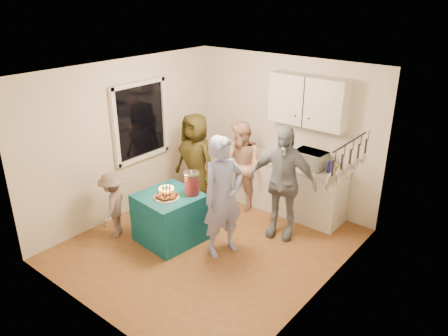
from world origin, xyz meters
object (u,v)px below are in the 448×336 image
Objects in this scene: microwave at (311,159)px; child_near_left at (113,205)px; woman_back_left at (196,160)px; punch_jar at (192,184)px; counter at (282,186)px; woman_back_right at (282,182)px; party_table at (170,218)px; woman_back_center at (241,167)px; man_birthday at (223,197)px.

microwave reaches higher than child_near_left.
woman_back_left reaches higher than child_near_left.
punch_jar is at bearing 92.82° from child_near_left.
child_near_left reaches higher than counter.
woman_back_right is 1.70× the size of child_near_left.
party_table is 1.60m from woman_back_center.
man_birthday is 1.63m from woman_back_left.
woman_back_left reaches higher than counter.
counter is 1.57m from woman_back_left.
punch_jar is 0.20× the size of woman_back_left.
man_birthday reaches higher than party_table.
microwave is 1.18m from woman_back_center.
child_near_left is (-0.76, -0.46, 0.15)m from party_table.
woman_back_right is at bearing 44.61° from party_table.
woman_back_right reaches higher than woman_back_left.
microwave is 1.47× the size of punch_jar.
punch_jar is 0.19× the size of man_birthday.
counter is at bearing 115.51° from child_near_left.
woman_back_center is at bearing 30.57° from woman_back_left.
man_birthday is 1.01m from woman_back_right.
counter is at bearing 68.62° from party_table.
punch_jar is (-1.02, -1.72, -0.12)m from microwave.
punch_jar is 1.21m from woman_back_left.
counter reaches higher than party_table.
microwave is at bearing 0.00° from counter.
microwave is (0.50, 0.00, 0.62)m from counter.
punch_jar is 0.22× the size of woman_back_center.
man_birthday is at bearing -102.54° from microwave.
woman_back_right reaches higher than woman_back_center.
microwave is 2.43m from party_table.
party_table is at bearing -150.03° from woman_back_right.
counter is 6.47× the size of punch_jar.
child_near_left is (-2.03, -2.42, -0.52)m from microwave.
child_near_left is at bearing -94.48° from woman_back_left.
woman_back_left is (-1.29, -0.79, 0.40)m from counter.
party_table is (-1.27, -1.96, -0.67)m from microwave.
punch_jar is at bearing 108.77° from man_birthday.
woman_back_right is at bearing 4.86° from woman_back_left.
woman_back_right is (1.22, 1.20, 0.52)m from party_table.
woman_back_center is at bearing 43.35° from man_birthday.
microwave is at bearing 27.56° from woman_back_left.
counter is 1.00m from woman_back_right.
woman_back_left is (-0.77, 0.92, -0.10)m from punch_jar.
woman_back_center reaches higher than party_table.
punch_jar is 1.30m from woman_back_center.
woman_back_right is at bearing -5.47° from man_birthday.
woman_back_right is (1.74, 0.03, 0.07)m from woman_back_left.
man_birthday is 1.69× the size of child_near_left.
punch_jar is at bearing 44.84° from party_table.
woman_back_left is 0.82m from woman_back_center.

